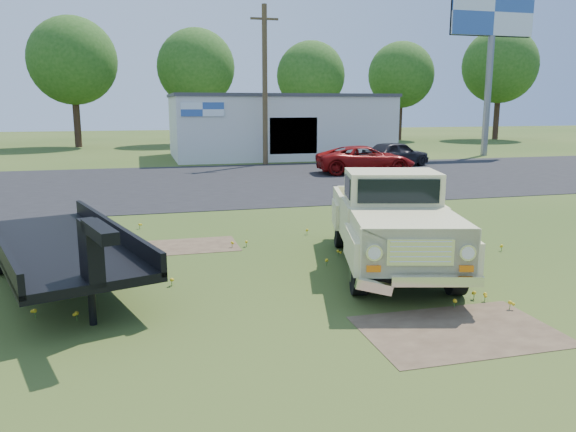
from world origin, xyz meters
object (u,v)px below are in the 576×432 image
(red_pickup, at_px, (365,160))
(vintage_pickup_truck, at_px, (391,220))
(dark_sedan, at_px, (396,154))
(flatbed_trailer, at_px, (58,240))
(billboard, at_px, (492,27))

(red_pickup, bearing_deg, vintage_pickup_truck, 166.04)
(red_pickup, height_order, dark_sedan, dark_sedan)
(flatbed_trailer, relative_size, dark_sedan, 1.56)
(vintage_pickup_truck, relative_size, dark_sedan, 1.38)
(dark_sedan, bearing_deg, billboard, -80.77)
(billboard, xyz_separation_m, dark_sedan, (-9.11, -5.06, -7.82))
(billboard, height_order, dark_sedan, billboard)
(vintage_pickup_truck, bearing_deg, flatbed_trailer, -170.28)
(red_pickup, relative_size, dark_sedan, 1.19)
(flatbed_trailer, bearing_deg, dark_sedan, 31.01)
(dark_sedan, bearing_deg, red_pickup, 111.49)
(billboard, xyz_separation_m, red_pickup, (-12.00, -7.61, -7.84))
(red_pickup, bearing_deg, dark_sedan, -41.84)
(red_pickup, distance_m, dark_sedan, 3.85)
(dark_sedan, bearing_deg, flatbed_trailer, 118.86)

